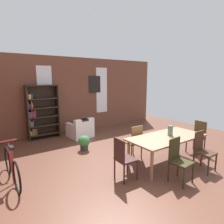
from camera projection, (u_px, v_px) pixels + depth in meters
name	position (u px, v px, depth m)	size (l,w,h in m)	color
ground_plane	(140.00, 164.00, 5.01)	(10.22, 10.22, 0.00)	brown
back_wall_brick	(75.00, 95.00, 7.98)	(8.13, 0.12, 3.05)	brown
window_pane_0	(45.00, 93.00, 7.19)	(0.55, 0.02, 1.99)	white
window_pane_1	(102.00, 90.00, 8.59)	(0.55, 0.02, 1.99)	white
dining_table	(167.00, 139.00, 4.93)	(2.07, 0.99, 0.74)	#A17154
vase_on_table	(170.00, 131.00, 4.97)	(0.13, 0.13, 0.27)	#4C7266
tealight_candle_0	(171.00, 133.00, 5.18)	(0.04, 0.04, 0.05)	silver
dining_chair_near_right	(203.00, 150.00, 4.64)	(0.41, 0.41, 0.95)	#412619
dining_chair_far_left	(134.00, 141.00, 5.28)	(0.41, 0.41, 0.95)	brown
dining_chair_head_left	(123.00, 157.00, 4.17)	(0.41, 0.41, 0.95)	#3D2422
dining_chair_head_right	(198.00, 136.00, 5.75)	(0.42, 0.42, 0.95)	#49381F
dining_chair_near_left	(178.00, 159.00, 4.11)	(0.43, 0.43, 0.95)	#302C15
bookshelf_tall	(41.00, 112.00, 7.01)	(1.13, 0.34, 1.98)	#2D2319
armchair_white	(81.00, 130.00, 7.27)	(0.89, 0.89, 0.75)	white
bicycle_second	(12.00, 167.00, 4.11)	(0.44, 1.66, 0.88)	black
potted_plant_by_shelf	(84.00, 142.00, 5.94)	(0.36, 0.36, 0.47)	#333338
framed_picture	(95.00, 84.00, 8.33)	(0.56, 0.03, 0.72)	black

